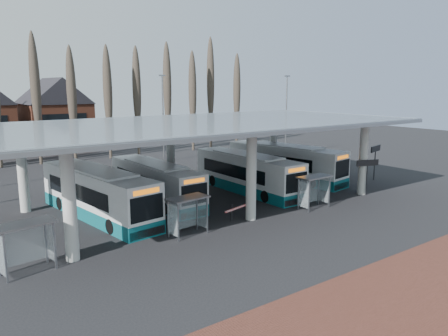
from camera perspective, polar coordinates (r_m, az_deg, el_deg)
ground at (r=28.21m, az=6.76°, el=-7.90°), size 140.00×140.00×0.00m
station_canopy at (r=33.21m, az=-2.44°, el=5.03°), size 32.00×16.00×6.34m
poplar_row at (r=55.63m, az=-17.07°, el=10.07°), size 45.10×1.10×14.50m
lamp_post_b at (r=51.73m, az=-7.96°, el=6.60°), size 0.80×0.16×10.17m
lamp_post_c at (r=55.13m, az=8.13°, el=6.85°), size 0.80×0.16×10.17m
bus_0 at (r=31.38m, az=-16.23°, el=-3.31°), size 4.16×12.40×3.38m
bus_1 at (r=34.48m, az=-8.99°, el=-1.98°), size 2.56×11.21×3.10m
bus_2 at (r=37.49m, az=2.95°, el=-0.71°), size 2.56×11.79×3.27m
bus_3 at (r=42.41m, az=7.90°, el=0.63°), size 4.62×12.52×3.41m
shelter_0 at (r=23.41m, az=-24.59°, el=-8.08°), size 2.87×1.74×2.50m
shelter_1 at (r=26.59m, az=-4.91°, el=-5.12°), size 2.68×1.55×2.38m
shelter_2 at (r=32.88m, az=11.54°, el=-2.15°), size 2.66×1.39×2.43m
info_sign_0 at (r=37.71m, az=18.23°, el=0.31°), size 1.92×0.78×2.98m
info_sign_1 at (r=44.15m, az=19.18°, el=2.08°), size 2.18×0.70×3.32m
barrier at (r=29.00m, az=1.47°, el=-5.41°), size 2.30×0.95×1.18m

